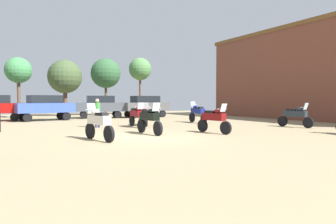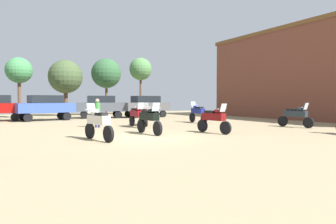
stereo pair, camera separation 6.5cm
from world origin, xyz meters
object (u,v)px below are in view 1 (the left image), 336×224
object	(u,v)px
motorcycle_10	(144,114)
car_3	(100,105)
motorcycle_7	(99,122)
tree_3	(18,71)
motorcycle_4	(214,119)
motorcycle_9	(295,115)
motorcycle_6	(150,119)
tree_7	(106,73)
tree_6	(65,77)
car_4	(45,106)
motorcycle_8	(137,115)
car_2	(145,105)
person_2	(97,111)
brick_building	(325,72)
motorcycle_5	(198,112)
tree_2	(140,69)

from	to	relation	value
motorcycle_10	car_3	world-z (taller)	car_3
motorcycle_7	tree_3	world-z (taller)	tree_3
motorcycle_4	motorcycle_9	xyz separation A→B (m)	(6.27, 0.18, 0.00)
motorcycle_6	tree_7	size ratio (longest dim) A/B	0.38
motorcycle_10	tree_6	bearing A→B (deg)	-64.51
motorcycle_10	car_4	bearing A→B (deg)	-42.46
motorcycle_4	motorcycle_10	bearing A→B (deg)	-87.82
motorcycle_4	motorcycle_8	world-z (taller)	motorcycle_8
car_2	tree_3	bearing A→B (deg)	67.12
motorcycle_8	motorcycle_9	size ratio (longest dim) A/B	0.95
tree_7	tree_3	bearing A→B (deg)	-171.77
car_3	tree_7	bearing A→B (deg)	-12.33
person_2	motorcycle_8	bearing A→B (deg)	-179.65
motorcycle_7	person_2	distance (m)	5.86
car_2	tree_7	size ratio (longest dim) A/B	0.73
motorcycle_9	motorcycle_10	distance (m)	9.25
brick_building	tree_3	xyz separation A→B (m)	(-22.08, 14.22, 0.28)
motorcycle_4	motorcycle_10	distance (m)	5.75
motorcycle_8	motorcycle_10	size ratio (longest dim) A/B	1.05
car_2	motorcycle_7	bearing A→B (deg)	146.54
motorcycle_9	car_2	bearing A→B (deg)	-84.22
car_2	person_2	bearing A→B (deg)	137.69
motorcycle_5	motorcycle_8	bearing A→B (deg)	-165.97
motorcycle_8	car_4	distance (m)	9.71
brick_building	motorcycle_7	world-z (taller)	brick_building
motorcycle_7	tree_3	bearing A→B (deg)	84.02
motorcycle_10	person_2	xyz separation A→B (m)	(-2.97, 0.20, 0.28)
motorcycle_7	tree_3	size ratio (longest dim) A/B	0.41
car_4	person_2	xyz separation A→B (m)	(1.94, -7.83, -0.17)
car_3	tree_7	distance (m)	5.70
car_4	tree_7	bearing A→B (deg)	-59.71
brick_building	motorcycle_4	size ratio (longest dim) A/B	10.06
car_4	person_2	bearing A→B (deg)	-174.77
brick_building	car_2	distance (m)	15.74
motorcycle_8	tree_2	xyz separation A→B (m)	(6.51, 14.14, 4.27)
motorcycle_9	motorcycle_10	world-z (taller)	motorcycle_10
motorcycle_5	tree_7	bearing A→B (deg)	103.63
car_3	tree_6	distance (m)	5.86
motorcycle_7	motorcycle_8	bearing A→B (deg)	39.22
motorcycle_10	tree_3	world-z (taller)	tree_3
motorcycle_4	motorcycle_6	size ratio (longest dim) A/B	0.95
motorcycle_7	motorcycle_8	size ratio (longest dim) A/B	1.02
person_2	car_2	bearing A→B (deg)	-105.61
motorcycle_4	car_4	distance (m)	14.97
car_3	motorcycle_10	bearing A→B (deg)	-167.98
motorcycle_7	car_3	world-z (taller)	car_3
motorcycle_10	person_2	world-z (taller)	person_2
motorcycle_6	person_2	xyz separation A→B (m)	(-1.20, 4.65, 0.25)
tree_2	tree_6	xyz separation A→B (m)	(-7.96, 0.47, -1.09)
car_2	person_2	distance (m)	10.56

